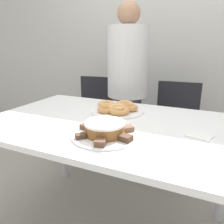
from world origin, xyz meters
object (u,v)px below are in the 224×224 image
Objects in this scene: person_standing at (127,90)px; frosted_cake at (105,128)px; plate_cake at (105,135)px; plate_donuts at (117,111)px; office_chair_left at (93,121)px; office_chair_right at (174,133)px; napkin at (199,136)px.

person_standing reaches higher than frosted_cake.
plate_cake and plate_donuts have the same top height.
office_chair_left is 2.68× the size of plate_cake.
frosted_cake is (-0.18, -1.10, 0.41)m from office_chair_right.
office_chair_left is at bearing 162.37° from person_standing.
plate_cake is at bearing -155.61° from napkin.
napkin is at bearing -22.41° from plate_donuts.
office_chair_left is 0.97m from plate_donuts.
office_chair_left reaches higher than plate_cake.
plate_donuts is (-0.11, 0.40, 0.00)m from plate_cake.
person_standing is 0.60m from office_chair_right.
person_standing is 1.78× the size of office_chair_left.
person_standing is at bearing 130.61° from napkin.
person_standing is 0.57m from plate_donuts.
office_chair_left is at bearing 129.65° from plate_donuts.
person_standing is 0.99m from plate_cake.
person_standing is 0.99m from frosted_cake.
napkin is (0.23, -0.91, 0.37)m from office_chair_right.
plate_donuts is at bearing -56.65° from office_chair_left.
frosted_cake is at bearing -75.08° from plate_donuts.
napkin is (0.42, 0.19, -0.04)m from frosted_cake.
plate_cake is 2.34× the size of napkin.
office_chair_right is at bearing 67.18° from plate_donuts.
person_standing is at bearing -165.16° from office_chair_right.
napkin is (0.52, -0.22, -0.00)m from plate_donuts.
office_chair_right is 0.84m from plate_donuts.
plate_donuts is 0.42m from frosted_cake.
person_standing is at bearing -23.93° from office_chair_left.
office_chair_left reaches higher than plate_donuts.
frosted_cake is (0.11, -0.40, 0.04)m from plate_donuts.
office_chair_right reaches higher than plate_donuts.
office_chair_right is 4.52× the size of frosted_cake.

